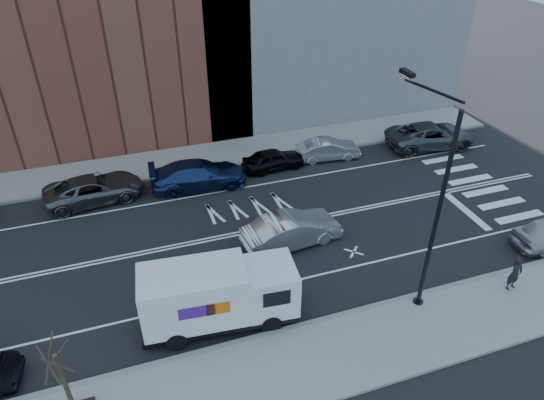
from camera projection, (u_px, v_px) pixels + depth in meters
ground at (220, 237)px, 25.05m from camera, size 120.00×120.00×0.00m
sidewalk_near at (276, 372)px, 18.04m from camera, size 44.00×3.60×0.15m
sidewalk_far at (189, 159)px, 31.98m from camera, size 44.00×3.60×0.15m
curb_near at (261, 336)px, 19.46m from camera, size 44.00×0.25×0.17m
curb_far at (194, 172)px, 30.55m from camera, size 44.00×0.25×0.17m
crosswalk at (478, 185)px, 29.35m from camera, size 3.00×14.00×0.01m
road_markings at (220, 237)px, 25.05m from camera, size 40.00×8.60×0.01m
streetlight at (432, 201)px, 18.67m from camera, size 0.44×4.02×9.34m
street_tree at (69, 394)px, 15.72m from camera, size 1.20×1.20×3.75m
fedex_van at (218, 295)px, 19.41m from camera, size 6.50×2.72×2.89m
far_parked_c at (94, 189)px, 27.57m from camera, size 5.69×3.12×1.51m
far_parked_d at (198, 174)px, 28.81m from camera, size 5.79×2.65×1.64m
far_parked_e at (273, 159)px, 30.70m from camera, size 4.04×1.84×1.35m
far_parked_f at (328, 149)px, 31.86m from camera, size 4.26×1.85×1.36m
far_parked_g at (430, 135)px, 33.24m from camera, size 6.26×3.42×1.66m
driving_sedan at (292, 230)px, 24.17m from camera, size 5.23×2.36×1.67m
pedestrian at (515, 273)px, 21.24m from camera, size 0.68×0.50×1.73m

